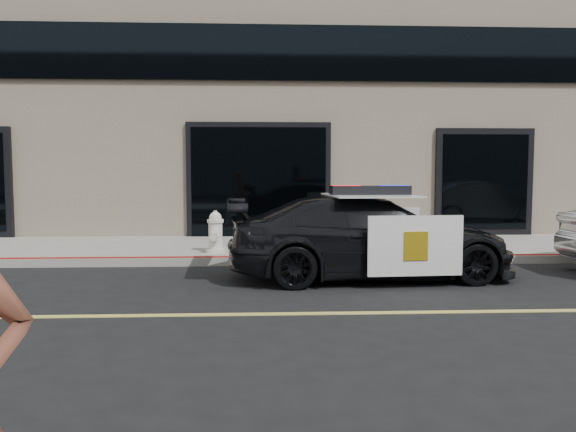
{
  "coord_description": "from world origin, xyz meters",
  "views": [
    {
      "loc": [
        -0.94,
        -6.55,
        1.68
      ],
      "look_at": [
        -0.52,
        2.2,
        1.0
      ],
      "focal_mm": 35.0,
      "sensor_mm": 36.0,
      "label": 1
    }
  ],
  "objects": [
    {
      "name": "fire_hydrant",
      "position": [
        -1.82,
        4.17,
        0.53
      ],
      "size": [
        0.36,
        0.5,
        0.8
      ],
      "color": "white",
      "rests_on": "sidewalk_n"
    },
    {
      "name": "ground",
      "position": [
        0.0,
        0.0,
        0.0
      ],
      "size": [
        120.0,
        120.0,
        0.0
      ],
      "primitive_type": "plane",
      "color": "black",
      "rests_on": "ground"
    },
    {
      "name": "police_car",
      "position": [
        0.78,
        2.24,
        0.66
      ],
      "size": [
        2.36,
        4.72,
        1.48
      ],
      "color": "black",
      "rests_on": "ground"
    },
    {
      "name": "building_n",
      "position": [
        0.0,
        10.5,
        6.0
      ],
      "size": [
        60.0,
        7.0,
        12.0
      ],
      "primitive_type": "cube",
      "color": "#756856",
      "rests_on": "ground"
    },
    {
      "name": "sidewalk_n",
      "position": [
        0.0,
        5.25,
        0.07
      ],
      "size": [
        60.0,
        3.5,
        0.15
      ],
      "primitive_type": "cube",
      "color": "gray",
      "rests_on": "ground"
    }
  ]
}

